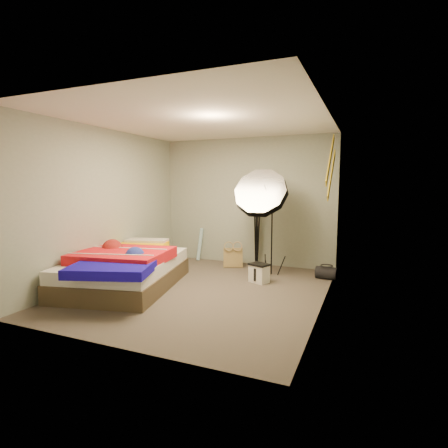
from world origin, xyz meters
The scene contains 15 objects.
floor centered at (0.00, 0.00, 0.00)m, with size 4.00×4.00×0.00m, color #4F463C.
ceiling centered at (0.00, 0.00, 2.50)m, with size 4.00×4.00×0.00m, color silver.
wall_back centered at (0.00, 2.00, 1.25)m, with size 3.50×3.50×0.00m, color gray.
wall_front centered at (0.00, -2.00, 1.25)m, with size 3.50×3.50×0.00m, color gray.
wall_left centered at (-1.75, 0.00, 1.25)m, with size 4.00×4.00×0.00m, color gray.
wall_right centered at (1.75, 0.00, 1.25)m, with size 4.00×4.00×0.00m, color gray.
tote_bag centered at (-0.12, 1.57, 0.18)m, with size 0.37×0.11×0.37m, color #98804D.
wrapping_roll centered at (-0.99, 1.90, 0.34)m, with size 0.08×0.08×0.68m, color #5BA3BB.
camera_case centered at (0.66, 0.75, 0.14)m, with size 0.29×0.21×0.29m, color silver.
duffel_bag centered at (1.65, 1.37, 0.10)m, with size 0.21×0.21×0.34m, color black.
wall_stripe_upper centered at (1.73, 0.60, 1.95)m, with size 0.02×1.10×0.10m, color gold.
wall_stripe_lower centered at (1.73, 0.85, 1.75)m, with size 0.02×1.10×0.10m, color gold.
bed centered at (-1.19, -0.29, 0.31)m, with size 1.94×2.44×0.61m.
photo_umbrella centered at (0.55, 1.20, 1.41)m, with size 1.14×0.84×1.97m.
camera_tripod centered at (0.26, 1.87, 0.72)m, with size 0.08×0.08×1.26m.
Camera 1 is at (2.27, -4.60, 1.59)m, focal length 28.00 mm.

